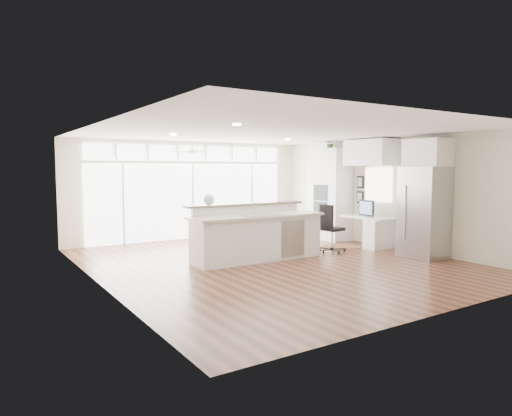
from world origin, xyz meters
TOP-DOWN VIEW (x-y plane):
  - floor at (0.00, 0.00)m, footprint 7.00×8.00m
  - ceiling at (0.00, 0.00)m, footprint 7.00×8.00m
  - wall_back at (0.00, 4.00)m, footprint 7.00×0.04m
  - wall_front at (0.00, -4.00)m, footprint 7.00×0.04m
  - wall_left at (-3.50, 0.00)m, footprint 0.04×8.00m
  - wall_right at (3.50, 0.00)m, footprint 0.04×8.00m
  - glass_wall at (0.00, 3.94)m, footprint 5.80×0.06m
  - transom_row at (0.00, 3.94)m, footprint 5.90×0.06m
  - desk_window at (3.46, 0.30)m, footprint 0.04×0.85m
  - ceiling_fan at (-0.50, 2.80)m, footprint 1.16×1.16m
  - recessed_lights at (0.00, 0.20)m, footprint 3.40×3.00m
  - oven_cabinet at (3.17, 1.80)m, footprint 0.64×1.20m
  - desk_nook at (3.13, 0.30)m, footprint 0.72×1.30m
  - upper_cabinets at (3.17, 0.30)m, footprint 0.64×1.30m
  - refrigerator at (3.11, -1.35)m, footprint 0.76×0.90m
  - fridge_cabinet at (3.17, -1.35)m, footprint 0.64×0.90m
  - framed_photos at (3.46, 0.92)m, footprint 0.06×0.22m
  - kitchen_island at (-0.11, 0.41)m, footprint 3.01×1.15m
  - rug at (2.50, 0.60)m, footprint 1.06×0.81m
  - office_chair at (1.85, 0.22)m, footprint 0.64×0.60m
  - fishbowl at (-1.06, 0.82)m, footprint 0.27×0.27m
  - monitor at (3.05, 0.30)m, footprint 0.14×0.54m
  - keyboard at (2.88, 0.30)m, footprint 0.17×0.37m
  - potted_plant at (3.17, 1.80)m, footprint 0.28×0.31m

SIDE VIEW (x-z plane):
  - floor at x=0.00m, z-range -0.02..0.00m
  - rug at x=2.50m, z-range 0.00..0.01m
  - desk_nook at x=3.13m, z-range 0.00..0.76m
  - office_chair at x=1.85m, z-range 0.00..1.12m
  - kitchen_island at x=-0.11m, z-range 0.00..1.19m
  - keyboard at x=2.88m, z-range 0.76..0.78m
  - monitor at x=3.05m, z-range 0.76..1.20m
  - refrigerator at x=3.11m, z-range 0.00..2.00m
  - glass_wall at x=0.00m, z-range 0.01..2.09m
  - oven_cabinet at x=3.17m, z-range 0.00..2.50m
  - fishbowl at x=-1.06m, z-range 1.19..1.43m
  - wall_back at x=0.00m, z-range 0.00..2.70m
  - wall_front at x=0.00m, z-range 0.00..2.70m
  - wall_left at x=-3.50m, z-range 0.00..2.70m
  - wall_right at x=3.50m, z-range 0.00..2.70m
  - framed_photos at x=3.46m, z-range 1.00..1.80m
  - desk_window at x=3.46m, z-range 1.12..1.98m
  - fridge_cabinet at x=3.17m, z-range 2.00..2.60m
  - upper_cabinets at x=3.17m, z-range 2.03..2.67m
  - transom_row at x=0.00m, z-range 2.18..2.58m
  - ceiling_fan at x=-0.50m, z-range 2.32..2.64m
  - potted_plant at x=3.17m, z-range 2.50..2.73m
  - recessed_lights at x=0.00m, z-range 2.67..2.69m
  - ceiling at x=0.00m, z-range 2.69..2.71m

